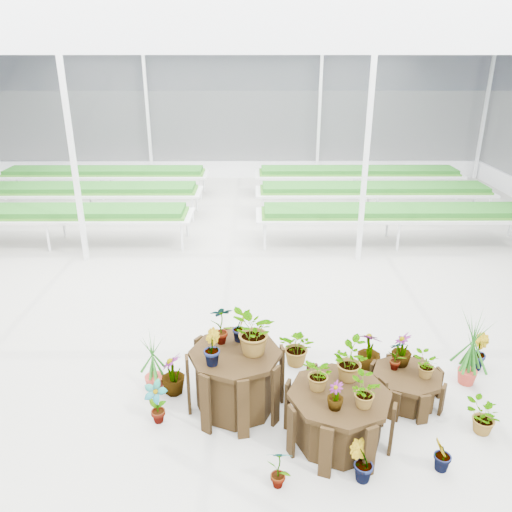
{
  "coord_description": "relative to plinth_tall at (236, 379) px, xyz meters",
  "views": [
    {
      "loc": [
        0.69,
        -6.21,
        4.2
      ],
      "look_at": [
        0.73,
        0.97,
        1.3
      ],
      "focal_mm": 35.0,
      "sensor_mm": 36.0,
      "label": 1
    }
  ],
  "objects": [
    {
      "name": "ground_plane",
      "position": [
        -0.46,
        0.97,
        -0.41
      ],
      "size": [
        24.0,
        24.0,
        0.0
      ],
      "primitive_type": "plane",
      "color": "gray",
      "rests_on": "ground"
    },
    {
      "name": "greenhouse_shell",
      "position": [
        -0.46,
        0.97,
        1.84
      ],
      "size": [
        18.0,
        24.0,
        4.5
      ],
      "primitive_type": null,
      "color": "white",
      "rests_on": "ground"
    },
    {
      "name": "steel_frame",
      "position": [
        -0.46,
        0.97,
        1.84
      ],
      "size": [
        18.0,
        24.0,
        4.5
      ],
      "primitive_type": null,
      "color": "silver",
      "rests_on": "ground"
    },
    {
      "name": "nursery_benches",
      "position": [
        -0.46,
        8.17,
        0.01
      ],
      "size": [
        16.0,
        7.0,
        0.84
      ],
      "primitive_type": null,
      "color": "silver",
      "rests_on": "ground"
    },
    {
      "name": "plinth_tall",
      "position": [
        0.0,
        0.0,
        0.0
      ],
      "size": [
        1.38,
        1.38,
        0.81
      ],
      "primitive_type": "cylinder",
      "rotation": [
        0.0,
        0.0,
        0.18
      ],
      "color": "black",
      "rests_on": "ground"
    },
    {
      "name": "plinth_mid",
      "position": [
        1.2,
        -0.6,
        -0.08
      ],
      "size": [
        1.61,
        1.61,
        0.65
      ],
      "primitive_type": "cylinder",
      "rotation": [
        0.0,
        0.0,
        0.42
      ],
      "color": "black",
      "rests_on": "ground"
    },
    {
      "name": "plinth_low",
      "position": [
        2.2,
        0.1,
        -0.2
      ],
      "size": [
        1.08,
        1.08,
        0.41
      ],
      "primitive_type": "cylinder",
      "rotation": [
        0.0,
        0.0,
        0.19
      ],
      "color": "black",
      "rests_on": "ground"
    },
    {
      "name": "nursery_plants",
      "position": [
        1.05,
        0.15,
        0.17
      ],
      "size": [
        4.89,
        2.64,
        1.42
      ],
      "color": "#1B5717",
      "rests_on": "ground"
    }
  ]
}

